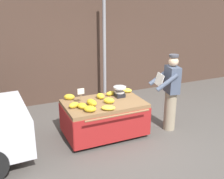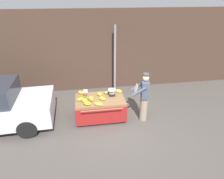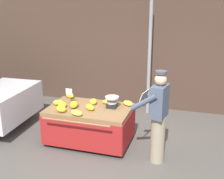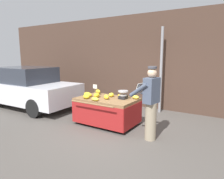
{
  "view_description": "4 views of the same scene",
  "coord_description": "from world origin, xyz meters",
  "px_view_note": "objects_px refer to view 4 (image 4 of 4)",
  "views": [
    {
      "loc": [
        -2.57,
        -4.48,
        2.84
      ],
      "look_at": [
        -0.32,
        0.51,
        0.99
      ],
      "focal_mm": 43.83,
      "sensor_mm": 36.0,
      "label": 1
    },
    {
      "loc": [
        -1.04,
        -5.42,
        4.03
      ],
      "look_at": [
        -0.12,
        0.4,
        1.1
      ],
      "focal_mm": 31.77,
      "sensor_mm": 36.0,
      "label": 2
    },
    {
      "loc": [
        1.52,
        -4.68,
        2.89
      ],
      "look_at": [
        -0.08,
        0.57,
        1.16
      ],
      "focal_mm": 46.77,
      "sensor_mm": 36.0,
      "label": 3
    },
    {
      "loc": [
        2.59,
        -4.16,
        1.97
      ],
      "look_at": [
        -0.44,
        0.6,
        1.0
      ],
      "focal_mm": 32.53,
      "sensor_mm": 36.0,
      "label": 4
    }
  ],
  "objects_px": {
    "price_sign": "(95,88)",
    "banana_bunch_7": "(121,96)",
    "parked_car": "(28,88)",
    "banana_cart": "(107,105)",
    "banana_bunch_4": "(136,97)",
    "vendor_person": "(151,103)",
    "banana_bunch_9": "(106,97)",
    "banana_bunch_1": "(87,94)",
    "banana_bunch_8": "(95,99)",
    "street_pole": "(161,71)",
    "banana_bunch_5": "(86,97)",
    "banana_bunch_0": "(111,95)",
    "banana_bunch_6": "(97,95)",
    "weighing_scale": "(123,95)",
    "banana_bunch_2": "(98,91)",
    "banana_bunch_3": "(89,95)"
  },
  "relations": [
    {
      "from": "banana_bunch_4",
      "to": "vendor_person",
      "type": "height_order",
      "value": "vendor_person"
    },
    {
      "from": "banana_cart",
      "to": "banana_bunch_4",
      "type": "relative_size",
      "value": 6.71
    },
    {
      "from": "banana_bunch_1",
      "to": "banana_bunch_4",
      "type": "xyz_separation_m",
      "value": [
        1.38,
        0.41,
        -0.01
      ]
    },
    {
      "from": "banana_bunch_6",
      "to": "vendor_person",
      "type": "bearing_deg",
      "value": -8.68
    },
    {
      "from": "banana_bunch_0",
      "to": "banana_bunch_2",
      "type": "relative_size",
      "value": 0.91
    },
    {
      "from": "banana_bunch_1",
      "to": "banana_bunch_4",
      "type": "height_order",
      "value": "banana_bunch_1"
    },
    {
      "from": "banana_bunch_7",
      "to": "parked_car",
      "type": "bearing_deg",
      "value": -175.69
    },
    {
      "from": "banana_bunch_6",
      "to": "banana_bunch_8",
      "type": "relative_size",
      "value": 1.0
    },
    {
      "from": "street_pole",
      "to": "banana_cart",
      "type": "xyz_separation_m",
      "value": [
        -0.85,
        -1.99,
        -0.88
      ]
    },
    {
      "from": "weighing_scale",
      "to": "banana_bunch_8",
      "type": "relative_size",
      "value": 1.02
    },
    {
      "from": "weighing_scale",
      "to": "banana_bunch_3",
      "type": "bearing_deg",
      "value": -162.95
    },
    {
      "from": "price_sign",
      "to": "banana_bunch_9",
      "type": "relative_size",
      "value": 1.48
    },
    {
      "from": "banana_bunch_0",
      "to": "banana_bunch_8",
      "type": "height_order",
      "value": "banana_bunch_0"
    },
    {
      "from": "banana_bunch_3",
      "to": "street_pole",
      "type": "bearing_deg",
      "value": 57.2
    },
    {
      "from": "banana_bunch_9",
      "to": "parked_car",
      "type": "distance_m",
      "value": 3.63
    },
    {
      "from": "weighing_scale",
      "to": "banana_bunch_0",
      "type": "distance_m",
      "value": 0.44
    },
    {
      "from": "price_sign",
      "to": "banana_bunch_7",
      "type": "bearing_deg",
      "value": 17.01
    },
    {
      "from": "banana_bunch_2",
      "to": "banana_bunch_8",
      "type": "relative_size",
      "value": 0.84
    },
    {
      "from": "price_sign",
      "to": "banana_cart",
      "type": "bearing_deg",
      "value": -9.05
    },
    {
      "from": "banana_bunch_8",
      "to": "banana_bunch_5",
      "type": "bearing_deg",
      "value": 169.85
    },
    {
      "from": "banana_bunch_4",
      "to": "banana_bunch_1",
      "type": "bearing_deg",
      "value": -163.36
    },
    {
      "from": "vendor_person",
      "to": "parked_car",
      "type": "relative_size",
      "value": 0.43
    },
    {
      "from": "banana_bunch_5",
      "to": "banana_bunch_6",
      "type": "relative_size",
      "value": 0.88
    },
    {
      "from": "street_pole",
      "to": "banana_cart",
      "type": "height_order",
      "value": "street_pole"
    },
    {
      "from": "weighing_scale",
      "to": "banana_bunch_9",
      "type": "height_order",
      "value": "weighing_scale"
    },
    {
      "from": "street_pole",
      "to": "banana_bunch_4",
      "type": "relative_size",
      "value": 11.43
    },
    {
      "from": "weighing_scale",
      "to": "banana_bunch_6",
      "type": "xyz_separation_m",
      "value": [
        -0.74,
        -0.23,
        -0.05
      ]
    },
    {
      "from": "banana_bunch_2",
      "to": "banana_bunch_6",
      "type": "height_order",
      "value": "same"
    },
    {
      "from": "parked_car",
      "to": "banana_bunch_2",
      "type": "bearing_deg",
      "value": 7.89
    },
    {
      "from": "banana_cart",
      "to": "banana_bunch_9",
      "type": "height_order",
      "value": "banana_bunch_9"
    },
    {
      "from": "price_sign",
      "to": "banana_bunch_9",
      "type": "distance_m",
      "value": 0.6
    },
    {
      "from": "weighing_scale",
      "to": "price_sign",
      "type": "distance_m",
      "value": 0.92
    },
    {
      "from": "street_pole",
      "to": "banana_bunch_8",
      "type": "distance_m",
      "value": 2.67
    },
    {
      "from": "banana_bunch_5",
      "to": "banana_bunch_7",
      "type": "relative_size",
      "value": 1.1
    },
    {
      "from": "street_pole",
      "to": "banana_bunch_9",
      "type": "distance_m",
      "value": 2.34
    },
    {
      "from": "banana_bunch_7",
      "to": "vendor_person",
      "type": "distance_m",
      "value": 1.32
    },
    {
      "from": "banana_bunch_6",
      "to": "banana_bunch_9",
      "type": "height_order",
      "value": "banana_bunch_6"
    },
    {
      "from": "banana_bunch_5",
      "to": "weighing_scale",
      "type": "bearing_deg",
      "value": 30.45
    },
    {
      "from": "banana_cart",
      "to": "banana_bunch_2",
      "type": "height_order",
      "value": "banana_bunch_2"
    },
    {
      "from": "banana_bunch_8",
      "to": "banana_bunch_9",
      "type": "relative_size",
      "value": 1.19
    },
    {
      "from": "banana_bunch_6",
      "to": "parked_car",
      "type": "relative_size",
      "value": 0.07
    },
    {
      "from": "banana_bunch_8",
      "to": "street_pole",
      "type": "bearing_deg",
      "value": 68.8
    },
    {
      "from": "street_pole",
      "to": "parked_car",
      "type": "height_order",
      "value": "street_pole"
    },
    {
      "from": "banana_bunch_0",
      "to": "banana_bunch_9",
      "type": "bearing_deg",
      "value": -80.9
    },
    {
      "from": "banana_bunch_2",
      "to": "banana_bunch_3",
      "type": "distance_m",
      "value": 0.58
    },
    {
      "from": "banana_bunch_7",
      "to": "banana_bunch_3",
      "type": "bearing_deg",
      "value": -150.88
    },
    {
      "from": "banana_bunch_0",
      "to": "banana_bunch_5",
      "type": "relative_size",
      "value": 0.87
    },
    {
      "from": "banana_bunch_1",
      "to": "banana_bunch_5",
      "type": "bearing_deg",
      "value": -54.99
    },
    {
      "from": "vendor_person",
      "to": "banana_bunch_1",
      "type": "bearing_deg",
      "value": 172.12
    },
    {
      "from": "parked_car",
      "to": "banana_cart",
      "type": "bearing_deg",
      "value": -0.28
    }
  ]
}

